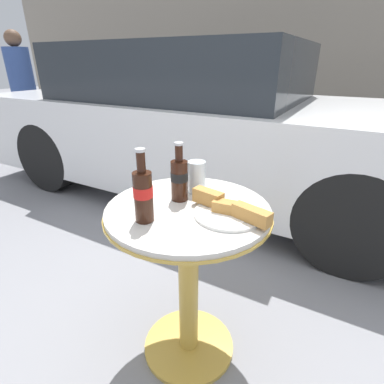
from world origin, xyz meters
name	(u,v)px	position (x,y,z in m)	size (l,w,h in m)	color
ground_plane	(189,346)	(0.00, 0.00, 0.00)	(30.00, 30.00, 0.00)	gray
bistro_table	(188,257)	(0.00, 0.00, 0.53)	(0.65, 0.65, 0.76)	gold
cola_bottle_left	(179,178)	(-0.06, 0.04, 0.85)	(0.07, 0.07, 0.24)	#33190F
cola_bottle_right	(143,194)	(-0.08, -0.17, 0.86)	(0.07, 0.07, 0.26)	#33190F
drinking_glass	(197,178)	(-0.04, 0.14, 0.82)	(0.07, 0.07, 0.14)	black
lunch_plate_near	(229,210)	(0.16, 0.01, 0.78)	(0.33, 0.25, 0.07)	white
parked_car	(200,125)	(-0.88, 1.77, 0.68)	(4.60, 1.73, 1.42)	silver
pedestrian	(23,85)	(-3.93, 1.97, 0.94)	(0.34, 0.34, 1.67)	black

